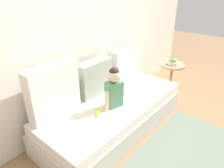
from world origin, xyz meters
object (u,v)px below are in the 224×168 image
throw_pillow_left (53,91)px  fruit_bowl (173,62)px  toddler (114,87)px  banana (98,112)px  couch (114,115)px  throw_pillow_right (124,63)px  throw_pillow_center (95,78)px  side_table (172,71)px

throw_pillow_left → fruit_bowl: (2.00, -0.41, -0.15)m
toddler → banana: bearing=173.0°
couch → banana: banana is taller
throw_pillow_right → fruit_bowl: size_ratio=3.14×
couch → banana: 0.39m
couch → throw_pillow_left: (-0.62, 0.32, 0.49)m
throw_pillow_center → fruit_bowl: 1.45m
throw_pillow_center → side_table: 1.47m
couch → toddler: bearing=-140.1°
throw_pillow_left → throw_pillow_right: bearing=0.0°
banana → fruit_bowl: (1.70, -0.06, 0.12)m
throw_pillow_center → banana: bearing=-132.0°
throw_pillow_center → throw_pillow_right: throw_pillow_right is taller
throw_pillow_center → side_table: throw_pillow_center is taller
throw_pillow_left → toddler: bearing=-35.2°
throw_pillow_right → toddler: size_ratio=1.07×
toddler → throw_pillow_right: bearing=28.9°
couch → toddler: (-0.08, -0.06, 0.45)m
throw_pillow_right → toddler: bearing=-151.1°
side_table → banana: bearing=178.0°
toddler → banana: 0.33m
throw_pillow_right → banana: (-0.93, -0.35, -0.21)m
banana → throw_pillow_left: bearing=130.4°
couch → throw_pillow_center: 0.53m
couch → fruit_bowl: bearing=-3.9°
couch → fruit_bowl: (1.39, -0.09, 0.34)m
toddler → fruit_bowl: size_ratio=2.92×
throw_pillow_right → side_table: 0.91m
throw_pillow_center → throw_pillow_right: size_ratio=0.95×
banana → fruit_bowl: bearing=-2.0°
toddler → fruit_bowl: (1.46, -0.03, -0.11)m
throw_pillow_left → fruit_bowl: bearing=-11.6°
fruit_bowl → toddler: bearing=178.8°
side_table → fruit_bowl: (0.00, 0.00, 0.16)m
couch → throw_pillow_right: (0.62, 0.32, 0.44)m
throw_pillow_left → side_table: bearing=-11.6°
throw_pillow_left → toddler: throw_pillow_left is taller
toddler → fruit_bowl: toddler is taller
banana → throw_pillow_center: bearing=48.0°
couch → side_table: bearing=-3.9°
couch → banana: bearing=-174.1°
couch → throw_pillow_right: 0.82m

